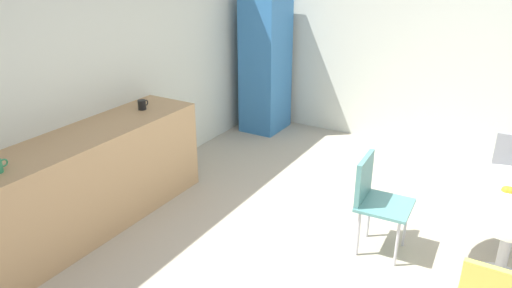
{
  "coord_description": "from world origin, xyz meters",
  "views": [
    {
      "loc": [
        -3.04,
        -0.59,
        2.42
      ],
      "look_at": [
        0.0,
        1.2,
        0.95
      ],
      "focal_mm": 34.01,
      "sensor_mm": 36.0,
      "label": 1
    }
  ],
  "objects_px": {
    "locker_cabinet": "(265,64)",
    "mug_white": "(142,105)",
    "chair_teal": "(374,193)",
    "fruit_bowl": "(511,197)"
  },
  "relations": [
    {
      "from": "chair_teal",
      "to": "mug_white",
      "type": "xyz_separation_m",
      "value": [
        -0.16,
        2.32,
        0.43
      ]
    },
    {
      "from": "chair_teal",
      "to": "mug_white",
      "type": "height_order",
      "value": "mug_white"
    },
    {
      "from": "chair_teal",
      "to": "fruit_bowl",
      "type": "height_order",
      "value": "fruit_bowl"
    },
    {
      "from": "chair_teal",
      "to": "fruit_bowl",
      "type": "distance_m",
      "value": 1.0
    },
    {
      "from": "locker_cabinet",
      "to": "fruit_bowl",
      "type": "bearing_deg",
      "value": -123.7
    },
    {
      "from": "locker_cabinet",
      "to": "chair_teal",
      "type": "distance_m",
      "value": 3.05
    },
    {
      "from": "chair_teal",
      "to": "mug_white",
      "type": "bearing_deg",
      "value": 94.03
    },
    {
      "from": "locker_cabinet",
      "to": "mug_white",
      "type": "relative_size",
      "value": 14.07
    },
    {
      "from": "locker_cabinet",
      "to": "chair_teal",
      "type": "bearing_deg",
      "value": -133.45
    },
    {
      "from": "fruit_bowl",
      "to": "mug_white",
      "type": "bearing_deg",
      "value": 92.34
    }
  ]
}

